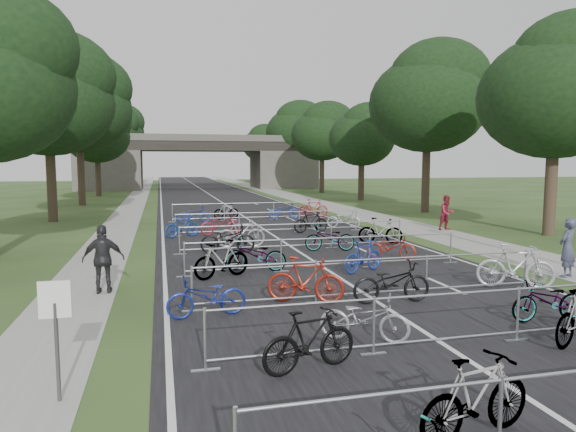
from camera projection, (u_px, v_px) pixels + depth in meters
name	position (u px, v px, depth m)	size (l,w,h in m)	color
road	(211.00, 195.00, 54.59)	(11.00, 140.00, 0.01)	black
sidewalk_right	(284.00, 194.00, 56.52)	(3.00, 140.00, 0.01)	gray
sidewalk_left	(138.00, 197.00, 52.78)	(2.00, 140.00, 0.01)	gray
lane_markings	(211.00, 196.00, 54.59)	(0.12, 140.00, 0.00)	silver
overpass_bridge	(200.00, 162.00, 68.69)	(31.00, 8.00, 7.05)	#4D4B45
park_sign	(56.00, 318.00, 7.47)	(0.45, 0.06, 1.83)	#4C4C51
tree_right_0	(559.00, 90.00, 24.15)	(7.17, 7.17, 10.93)	#33261C
tree_left_1	(49.00, 97.00, 29.78)	(7.56, 7.56, 11.53)	#33261C
tree_right_1	(430.00, 99.00, 35.63)	(8.18, 8.18, 12.47)	#33261C
tree_left_2	(79.00, 105.00, 41.27)	(8.40, 8.40, 12.81)	#33261C
tree_right_2	(363.00, 136.00, 47.41)	(6.16, 6.16, 9.39)	#33261C
tree_left_3	(98.00, 133.00, 53.02)	(6.72, 6.72, 10.25)	#33261C
tree_right_3	(323.00, 133.00, 58.88)	(7.17, 7.17, 10.93)	#33261C
tree_left_4	(108.00, 132.00, 64.51)	(7.56, 7.56, 11.53)	#33261C
tree_right_4	(296.00, 130.00, 70.36)	(8.18, 8.18, 12.47)	#33261C
tree_left_5	(116.00, 131.00, 76.00)	(8.40, 8.40, 12.81)	#33261C
tree_right_5	(277.00, 147.00, 82.14)	(6.16, 6.16, 9.39)	#33261C
tree_left_6	(122.00, 145.00, 87.75)	(6.72, 6.72, 10.25)	#33261C
tree_right_6	(262.00, 144.00, 93.62)	(7.17, 7.17, 10.93)	#33261C
barrier_row_1	(449.00, 320.00, 9.76)	(9.70, 0.08, 1.10)	#A6A9AE
barrier_row_2	(373.00, 278.00, 13.24)	(9.70, 0.08, 1.10)	#A6A9AE
barrier_row_3	(326.00, 253.00, 16.90)	(9.70, 0.08, 1.10)	#A6A9AE
barrier_row_4	(295.00, 236.00, 20.76)	(9.70, 0.08, 1.10)	#A6A9AE
barrier_row_5	(270.00, 222.00, 25.59)	(9.70, 0.08, 1.10)	#A6A9AE
barrier_row_6	(249.00, 211.00, 31.37)	(9.70, 0.08, 1.10)	#A6A9AE
bike_1	(476.00, 398.00, 6.52)	(0.52, 1.83, 1.10)	#A6A9AE
bike_4	(310.00, 341.00, 8.64)	(0.50, 1.78, 1.07)	black
bike_5	(364.00, 319.00, 10.09)	(0.62, 1.78, 0.93)	#94949A
bike_7	(549.00, 301.00, 11.36)	(0.62, 1.78, 0.94)	#A6A9AE
bike_8	(207.00, 297.00, 11.67)	(0.64, 1.83, 0.96)	navy
bike_9	(306.00, 280.00, 12.83)	(0.55, 1.96, 1.18)	maroon
bike_10	(391.00, 282.00, 12.86)	(0.70, 2.01, 1.06)	black
bike_11	(516.00, 267.00, 14.29)	(0.59, 2.10, 1.26)	#B2B3BA
bike_12	(222.00, 260.00, 15.62)	(0.54, 1.91, 1.15)	#A6A9AE
bike_13	(256.00, 255.00, 16.65)	(0.70, 2.00, 1.05)	#A6A9AE
bike_14	(363.00, 256.00, 16.46)	(0.49, 1.74, 1.04)	navy
bike_15	(391.00, 247.00, 18.60)	(0.61, 1.76, 0.92)	maroon
bike_16	(228.00, 239.00, 19.93)	(0.73, 2.10, 1.10)	black
bike_17	(241.00, 233.00, 21.23)	(0.56, 1.99, 1.19)	#95949B
bike_18	(330.00, 238.00, 20.39)	(0.69, 1.98, 1.04)	#A6A9AE
bike_19	(380.00, 231.00, 22.17)	(0.53, 1.89, 1.14)	#A6A9AE
bike_20	(182.00, 226.00, 24.16)	(0.49, 1.74, 1.05)	navy
bike_21	(220.00, 225.00, 24.90)	(0.69, 1.97, 1.04)	maroon
bike_22	(311.00, 222.00, 25.69)	(0.52, 1.82, 1.10)	black
bike_23	(344.00, 219.00, 27.64)	(0.63, 1.80, 0.94)	#BBBCC4
bike_24	(194.00, 215.00, 29.89)	(0.65, 1.85, 0.97)	navy
bike_25	(226.00, 211.00, 31.80)	(0.47, 1.67, 1.00)	#A6A9AE
bike_26	(284.00, 211.00, 31.85)	(0.67, 1.93, 1.02)	navy
bike_27	(313.00, 208.00, 33.10)	(0.54, 1.90, 1.14)	maroon
pedestrian_a	(567.00, 248.00, 15.70)	(0.67, 0.44, 1.83)	#383B54
pedestrian_b	(447.00, 213.00, 26.67)	(0.88, 0.68, 1.81)	maroon
pedestrian_c	(103.00, 259.00, 13.78)	(1.09, 0.45, 1.86)	#232325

